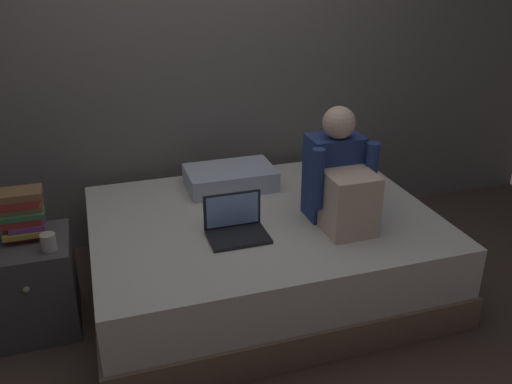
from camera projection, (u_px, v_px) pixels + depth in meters
name	position (u px, v px, depth m)	size (l,w,h in m)	color
ground_plane	(246.00, 322.00, 3.05)	(8.00, 8.00, 0.00)	#47382D
wall_back	(191.00, 43.00, 3.53)	(5.60, 0.10, 2.70)	slate
bed	(263.00, 252.00, 3.27)	(2.00, 1.50, 0.50)	#7A6047
nightstand	(33.00, 285.00, 2.92)	(0.44, 0.46, 0.53)	#474442
person_sitting	(340.00, 181.00, 2.99)	(0.39, 0.44, 0.66)	navy
laptop	(236.00, 226.00, 2.92)	(0.32, 0.23, 0.22)	black
pillow	(230.00, 178.00, 3.50)	(0.56, 0.36, 0.13)	silver
book_stack	(22.00, 214.00, 2.80)	(0.23, 0.18, 0.27)	#9E2D28
mug	(49.00, 242.00, 2.72)	(0.08, 0.08, 0.09)	#BCB2A3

